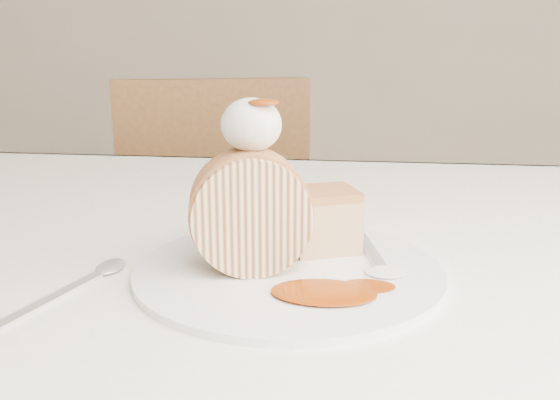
# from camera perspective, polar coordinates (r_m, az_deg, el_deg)

# --- Properties ---
(table) EXTENTS (1.40, 0.90, 0.75)m
(table) POSITION_cam_1_polar(r_m,az_deg,el_deg) (0.77, 4.56, -9.53)
(table) COLOR white
(table) RESTS_ON ground
(chair_far) EXTENTS (0.52, 0.52, 0.89)m
(chair_far) POSITION_cam_1_polar(r_m,az_deg,el_deg) (1.53, -6.06, -3.16)
(chair_far) COLOR brown
(chair_far) RESTS_ON ground
(plate) EXTENTS (0.39, 0.39, 0.01)m
(plate) POSITION_cam_1_polar(r_m,az_deg,el_deg) (0.61, 0.82, -6.48)
(plate) COLOR white
(plate) RESTS_ON table
(roulade_slice) EXTENTS (0.12, 0.09, 0.11)m
(roulade_slice) POSITION_cam_1_polar(r_m,az_deg,el_deg) (0.59, -2.72, -1.15)
(roulade_slice) COLOR beige
(roulade_slice) RESTS_ON plate
(cake_chunk) EXTENTS (0.08, 0.08, 0.06)m
(cake_chunk) POSITION_cam_1_polar(r_m,az_deg,el_deg) (0.65, 3.95, -2.16)
(cake_chunk) COLOR #C5804A
(cake_chunk) RESTS_ON plate
(whipped_cream) EXTENTS (0.06, 0.06, 0.05)m
(whipped_cream) POSITION_cam_1_polar(r_m,az_deg,el_deg) (0.59, -2.64, 6.88)
(whipped_cream) COLOR white
(whipped_cream) RESTS_ON roulade_slice
(caramel_drizzle) EXTENTS (0.03, 0.02, 0.01)m
(caramel_drizzle) POSITION_cam_1_polar(r_m,az_deg,el_deg) (0.58, -1.53, 9.55)
(caramel_drizzle) COLOR #8C3005
(caramel_drizzle) RESTS_ON whipped_cream
(caramel_pool) EXTENTS (0.11, 0.09, 0.00)m
(caramel_pool) POSITION_cam_1_polar(r_m,az_deg,el_deg) (0.55, 4.00, -8.39)
(caramel_pool) COLOR #8C3005
(caramel_pool) RESTS_ON plate
(fork) EXTENTS (0.06, 0.18, 0.00)m
(fork) POSITION_cam_1_polar(r_m,az_deg,el_deg) (0.67, 7.95, -4.17)
(fork) COLOR silver
(fork) RESTS_ON plate
(spoon) EXTENTS (0.07, 0.16, 0.00)m
(spoon) POSITION_cam_1_polar(r_m,az_deg,el_deg) (0.59, -20.20, -8.51)
(spoon) COLOR silver
(spoon) RESTS_ON table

